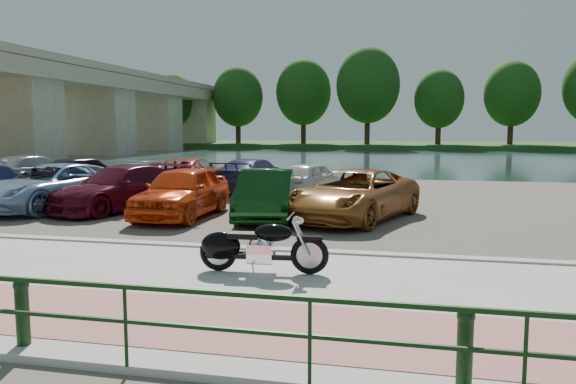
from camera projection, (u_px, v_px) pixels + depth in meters
name	position (u px, v px, depth m)	size (l,w,h in m)	color
ground	(239.00, 279.00, 9.93)	(200.00, 200.00, 0.00)	#595447
promenade	(220.00, 292.00, 8.95)	(60.00, 6.00, 0.10)	#9E9C94
pink_path	(183.00, 320.00, 7.49)	(60.00, 2.00, 0.01)	#A3635C
kerb	(268.00, 251.00, 11.86)	(60.00, 0.30, 0.14)	#9E9C94
parking_lot	(330.00, 200.00, 20.59)	(60.00, 18.00, 0.04)	#463F38
river	(378.00, 159.00, 48.71)	(120.00, 40.00, 0.00)	#1B312D
far_bank	(392.00, 145.00, 79.71)	(120.00, 24.00, 0.60)	#1B4017
bridge	(93.00, 99.00, 55.16)	(7.00, 56.00, 8.55)	tan
railing	(125.00, 304.00, 5.96)	(24.04, 0.05, 0.90)	black
bollards	(10.00, 307.00, 6.64)	(10.68, 0.18, 0.81)	black
far_trees	(426.00, 90.00, 71.93)	(70.25, 10.68, 12.52)	#311F12
motorcycle	(251.00, 247.00, 9.95)	(2.33, 0.75, 1.05)	black
car_2	(53.00, 187.00, 18.13)	(2.44, 5.30, 1.47)	#879FC5
car_3	(121.00, 188.00, 17.86)	(2.00, 4.92, 1.43)	#4F0B1D
car_4	(182.00, 192.00, 16.47)	(1.79, 4.44, 1.51)	red
car_5	(266.00, 195.00, 16.18)	(1.50, 4.30, 1.42)	#0F3811
car_6	(354.00, 195.00, 16.04)	(2.39, 5.18, 1.44)	#9B5B23
car_7	(33.00, 171.00, 25.03)	(1.99, 4.91, 1.42)	gray
car_8	(84.00, 172.00, 24.04)	(1.73, 4.31, 1.47)	black
car_9	(143.00, 175.00, 23.97)	(1.30, 3.74, 1.23)	slate
car_10	(189.00, 175.00, 22.84)	(2.36, 5.12, 1.42)	#A52A1B
car_11	(253.00, 175.00, 23.14)	(1.94, 4.77, 1.38)	navy
car_12	(311.00, 178.00, 22.19)	(1.55, 3.85, 1.31)	silver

